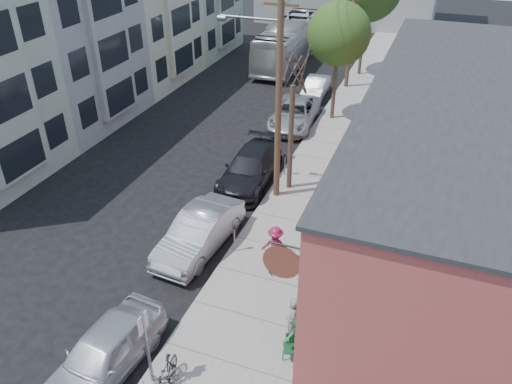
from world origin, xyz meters
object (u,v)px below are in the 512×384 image
(utility_pole_near, at_px, (278,88))
(patron_green, at_px, (297,343))
(parking_meter_far, at_px, (285,160))
(tree_leafy_mid, at_px, (339,34))
(bus, at_px, (290,41))
(parking_meter_near, at_px, (234,234))
(car_4, at_px, (316,87))
(car_3, at_px, (294,113))
(car_0, at_px, (104,353))
(patio_chair_a, at_px, (291,348))
(parked_bike_a, at_px, (166,377))
(patio_chair_b, at_px, (304,317))
(car_1, at_px, (199,232))
(parked_bike_b, at_px, (160,384))
(sign_post, at_px, (146,341))
(cyclist, at_px, (275,245))
(patron_grey, at_px, (292,321))
(tree_bare, at_px, (291,139))
(car_2, at_px, (250,168))

(utility_pole_near, bearing_deg, patron_green, -67.59)
(parking_meter_far, bearing_deg, utility_pole_near, -85.74)
(tree_leafy_mid, xyz_separation_m, bus, (-6.09, 10.48, -3.63))
(parking_meter_near, relative_size, car_4, 0.31)
(tree_leafy_mid, distance_m, car_3, 5.23)
(car_0, distance_m, car_4, 24.68)
(patio_chair_a, relative_size, parked_bike_a, 0.50)
(patio_chair_b, height_order, parked_bike_a, parked_bike_a)
(car_1, bearing_deg, patio_chair_a, -34.00)
(parked_bike_b, bearing_deg, parking_meter_near, 113.09)
(patio_chair_a, xyz_separation_m, car_4, (-5.13, 22.36, 0.06))
(sign_post, bearing_deg, car_3, 94.56)
(cyclist, bearing_deg, utility_pole_near, -84.26)
(car_0, bearing_deg, patio_chair_b, 40.23)
(cyclist, distance_m, parked_bike_b, 6.85)
(patron_grey, xyz_separation_m, parked_bike_b, (-2.93, -3.23, -0.46))
(parking_meter_far, relative_size, car_0, 0.27)
(utility_pole_near, height_order, car_3, utility_pole_near)
(bus, bearing_deg, tree_bare, -74.08)
(parking_meter_far, xyz_separation_m, tree_bare, (0.55, -1.02, 1.74))
(car_1, distance_m, car_4, 18.25)
(cyclist, distance_m, car_2, 6.45)
(parking_meter_far, relative_size, tree_leafy_mid, 0.18)
(car_4, bearing_deg, car_2, -92.51)
(parking_meter_near, xyz_separation_m, car_4, (-1.45, 18.07, -0.33))
(tree_leafy_mid, height_order, car_0, tree_leafy_mid)
(patio_chair_b, bearing_deg, parking_meter_near, 146.37)
(parking_meter_near, xyz_separation_m, patron_grey, (3.50, -3.62, 0.05))
(car_4, bearing_deg, tree_leafy_mid, -63.36)
(car_1, bearing_deg, parking_meter_near, 11.89)
(tree_leafy_mid, relative_size, cyclist, 4.30)
(patio_chair_b, bearing_deg, car_1, 156.64)
(utility_pole_near, bearing_deg, car_3, 100.89)
(sign_post, relative_size, patio_chair_b, 3.18)
(tree_bare, bearing_deg, parking_meter_near, -95.73)
(tree_bare, xyz_separation_m, bus, (-6.09, 19.48, -1.04))
(patron_grey, xyz_separation_m, car_3, (-4.95, 16.51, -0.28))
(parked_bike_a, bearing_deg, sign_post, 161.68)
(patio_chair_a, bearing_deg, cyclist, 92.62)
(parked_bike_b, height_order, car_0, car_0)
(cyclist, bearing_deg, parked_bike_a, 67.43)
(parking_meter_far, xyz_separation_m, tree_leafy_mid, (0.55, 7.98, 4.33))
(sign_post, xyz_separation_m, patio_chair_b, (3.61, 3.61, -1.24))
(patio_chair_a, relative_size, car_0, 0.19)
(patio_chair_b, distance_m, bus, 29.41)
(tree_bare, distance_m, car_4, 12.91)
(car_2, bearing_deg, tree_bare, -2.64)
(patio_chair_b, xyz_separation_m, parked_bike_a, (-3.07, -3.70, 0.09))
(utility_pole_near, distance_m, parked_bike_a, 12.22)
(parking_meter_far, height_order, utility_pole_near, utility_pole_near)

